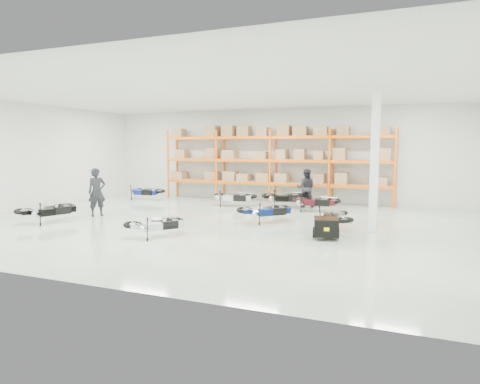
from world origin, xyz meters
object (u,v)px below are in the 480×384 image
at_px(moto_silver_left, 157,221).
at_px(moto_back_c, 287,194).
at_px(person_back, 306,188).
at_px(moto_blue_centre, 266,207).
at_px(moto_back_a, 145,189).
at_px(moto_black_far_left, 49,207).
at_px(moto_back_d, 315,198).
at_px(moto_back_b, 234,194).
at_px(person_left, 97,192).
at_px(trailer, 326,227).
at_px(moto_touring_right, 335,214).

bearing_deg(moto_silver_left, moto_back_c, -67.62).
xyz_separation_m(moto_silver_left, person_back, (2.59, 7.96, 0.37)).
distance_m(moto_blue_centre, moto_back_a, 8.71).
height_order(moto_black_far_left, moto_back_d, moto_black_far_left).
height_order(moto_back_c, moto_back_d, moto_back_c).
bearing_deg(moto_blue_centre, moto_silver_left, 103.48).
relative_size(moto_blue_centre, moto_back_b, 1.00).
height_order(moto_blue_centre, moto_black_far_left, moto_black_far_left).
bearing_deg(person_left, trailer, -60.65).
bearing_deg(trailer, moto_back_a, 137.13).
xyz_separation_m(moto_silver_left, moto_back_b, (-0.48, 7.00, 0.05)).
bearing_deg(moto_black_far_left, moto_touring_right, -144.75).
xyz_separation_m(moto_touring_right, person_back, (-2.10, 4.72, 0.35)).
distance_m(moto_blue_centre, person_back, 4.39).
xyz_separation_m(trailer, moto_back_c, (-2.86, 5.88, 0.24)).
bearing_deg(person_back, moto_back_a, -4.69).
distance_m(moto_back_b, person_back, 3.23).
bearing_deg(moto_silver_left, moto_touring_right, -109.28).
xyz_separation_m(moto_silver_left, moto_touring_right, (4.69, 3.24, 0.02)).
height_order(moto_silver_left, moto_back_b, moto_back_b).
xyz_separation_m(moto_back_a, moto_back_b, (5.09, -0.50, -0.00)).
bearing_deg(moto_back_b, moto_touring_right, -133.03).
relative_size(moto_silver_left, moto_back_c, 0.82).
xyz_separation_m(moto_back_b, moto_back_d, (3.73, -0.17, 0.00)).
relative_size(moto_back_a, moto_back_c, 0.91).
bearing_deg(moto_back_a, moto_black_far_left, -168.75).
xyz_separation_m(moto_blue_centre, moto_touring_right, (2.48, -0.35, -0.03)).
height_order(person_left, person_back, person_left).
bearing_deg(moto_back_d, moto_back_b, 85.49).
distance_m(moto_black_far_left, moto_back_d, 10.21).
bearing_deg(trailer, moto_back_d, 92.35).
height_order(moto_touring_right, trailer, moto_touring_right).
bearing_deg(moto_back_c, moto_back_a, 73.27).
bearing_deg(moto_back_d, moto_silver_left, 152.61).
bearing_deg(moto_back_d, moto_touring_right, -160.07).
bearing_deg(moto_blue_centre, moto_back_a, 18.45).
relative_size(moto_black_far_left, person_back, 1.07).
bearing_deg(moto_back_a, moto_back_b, -90.03).
bearing_deg(person_back, moto_back_c, 22.32).
bearing_deg(moto_touring_right, moto_back_c, 108.42).
xyz_separation_m(trailer, person_left, (-9.00, 0.84, 0.57)).
xyz_separation_m(moto_silver_left, person_left, (-4.31, 2.48, 0.44)).
distance_m(trailer, moto_back_c, 6.54).
height_order(moto_blue_centre, moto_touring_right, moto_blue_centre).
relative_size(moto_back_a, moto_back_d, 1.00).
relative_size(trailer, moto_back_c, 0.77).
bearing_deg(moto_back_a, moto_blue_centre, -111.07).
height_order(moto_silver_left, moto_back_a, moto_back_a).
distance_m(moto_black_far_left, moto_back_b, 7.72).
relative_size(moto_black_far_left, moto_back_c, 0.95).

